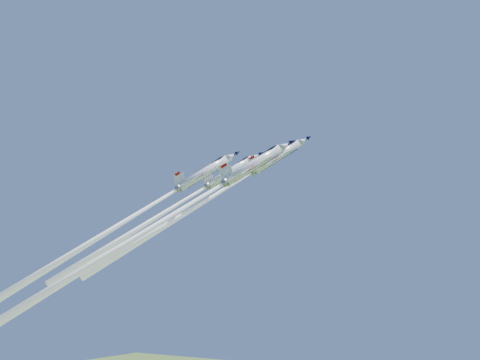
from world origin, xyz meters
The scene contains 4 objects.
jet_lead centered at (-7.09, -3.57, 79.56)m, with size 36.52×27.47×39.30m.
jet_left centered at (-19.79, -2.39, 77.98)m, with size 36.18×27.18×38.82m.
jet_right centered at (-10.39, -15.40, 73.54)m, with size 42.76×32.32×46.48m.
jet_slot centered at (-22.15, -12.67, 75.11)m, with size 38.64×29.13×41.76m.
Camera 1 is at (60.77, -98.77, 61.07)m, focal length 40.00 mm.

